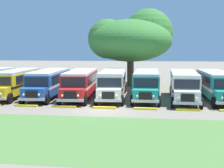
{
  "coord_description": "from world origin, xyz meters",
  "views": [
    {
      "loc": [
        4.22,
        -25.26,
        5.08
      ],
      "look_at": [
        0.0,
        5.62,
        1.6
      ],
      "focal_mm": 49.82,
      "sensor_mm": 36.0,
      "label": 1
    }
  ],
  "objects_px": {
    "parked_bus_slot_1": "(17,82)",
    "parked_bus_slot_7": "(216,84)",
    "parked_bus_slot_5": "(146,83)",
    "parked_bus_slot_6": "(184,84)",
    "parked_bus_slot_3": "(81,83)",
    "parked_bus_slot_4": "(112,83)",
    "broad_shade_tree": "(132,39)",
    "parked_bus_slot_2": "(49,82)"
  },
  "relations": [
    {
      "from": "parked_bus_slot_2",
      "to": "parked_bus_slot_3",
      "type": "distance_m",
      "value": 3.51
    },
    {
      "from": "parked_bus_slot_5",
      "to": "parked_bus_slot_7",
      "type": "relative_size",
      "value": 1.0
    },
    {
      "from": "parked_bus_slot_2",
      "to": "parked_bus_slot_3",
      "type": "bearing_deg",
      "value": 85.1
    },
    {
      "from": "parked_bus_slot_5",
      "to": "parked_bus_slot_6",
      "type": "relative_size",
      "value": 1.0
    },
    {
      "from": "parked_bus_slot_1",
      "to": "parked_bus_slot_6",
      "type": "relative_size",
      "value": 1.0
    },
    {
      "from": "parked_bus_slot_6",
      "to": "broad_shade_tree",
      "type": "height_order",
      "value": "broad_shade_tree"
    },
    {
      "from": "parked_bus_slot_4",
      "to": "parked_bus_slot_6",
      "type": "height_order",
      "value": "same"
    },
    {
      "from": "parked_bus_slot_4",
      "to": "parked_bus_slot_6",
      "type": "xyz_separation_m",
      "value": [
        7.35,
        -0.45,
        0.0
      ]
    },
    {
      "from": "parked_bus_slot_7",
      "to": "broad_shade_tree",
      "type": "height_order",
      "value": "broad_shade_tree"
    },
    {
      "from": "parked_bus_slot_5",
      "to": "parked_bus_slot_7",
      "type": "distance_m",
      "value": 7.03
    },
    {
      "from": "parked_bus_slot_3",
      "to": "parked_bus_slot_6",
      "type": "relative_size",
      "value": 1.01
    },
    {
      "from": "parked_bus_slot_2",
      "to": "parked_bus_slot_5",
      "type": "relative_size",
      "value": 1.01
    },
    {
      "from": "parked_bus_slot_2",
      "to": "parked_bus_slot_5",
      "type": "height_order",
      "value": "same"
    },
    {
      "from": "parked_bus_slot_1",
      "to": "broad_shade_tree",
      "type": "bearing_deg",
      "value": 129.91
    },
    {
      "from": "parked_bus_slot_3",
      "to": "parked_bus_slot_1",
      "type": "bearing_deg",
      "value": -94.76
    },
    {
      "from": "parked_bus_slot_3",
      "to": "parked_bus_slot_7",
      "type": "relative_size",
      "value": 1.01
    },
    {
      "from": "parked_bus_slot_7",
      "to": "parked_bus_slot_5",
      "type": "bearing_deg",
      "value": -91.48
    },
    {
      "from": "parked_bus_slot_1",
      "to": "parked_bus_slot_6",
      "type": "distance_m",
      "value": 17.88
    },
    {
      "from": "parked_bus_slot_4",
      "to": "broad_shade_tree",
      "type": "distance_m",
      "value": 12.08
    },
    {
      "from": "parked_bus_slot_1",
      "to": "parked_bus_slot_5",
      "type": "distance_m",
      "value": 14.11
    },
    {
      "from": "parked_bus_slot_1",
      "to": "parked_bus_slot_2",
      "type": "height_order",
      "value": "same"
    },
    {
      "from": "parked_bus_slot_3",
      "to": "parked_bus_slot_5",
      "type": "bearing_deg",
      "value": 90.11
    },
    {
      "from": "parked_bus_slot_3",
      "to": "parked_bus_slot_5",
      "type": "xyz_separation_m",
      "value": [
        6.93,
        0.53,
        0.0
      ]
    },
    {
      "from": "parked_bus_slot_4",
      "to": "parked_bus_slot_5",
      "type": "height_order",
      "value": "same"
    },
    {
      "from": "parked_bus_slot_5",
      "to": "broad_shade_tree",
      "type": "distance_m",
      "value": 12.1
    },
    {
      "from": "parked_bus_slot_3",
      "to": "parked_bus_slot_7",
      "type": "distance_m",
      "value": 13.97
    },
    {
      "from": "parked_bus_slot_6",
      "to": "parked_bus_slot_3",
      "type": "bearing_deg",
      "value": -88.36
    },
    {
      "from": "parked_bus_slot_3",
      "to": "parked_bus_slot_7",
      "type": "height_order",
      "value": "same"
    },
    {
      "from": "parked_bus_slot_1",
      "to": "parked_bus_slot_7",
      "type": "xyz_separation_m",
      "value": [
        21.13,
        0.42,
        0.0
      ]
    },
    {
      "from": "parked_bus_slot_3",
      "to": "parked_bus_slot_4",
      "type": "relative_size",
      "value": 1.0
    },
    {
      "from": "parked_bus_slot_1",
      "to": "parked_bus_slot_5",
      "type": "height_order",
      "value": "same"
    },
    {
      "from": "parked_bus_slot_5",
      "to": "broad_shade_tree",
      "type": "height_order",
      "value": "broad_shade_tree"
    },
    {
      "from": "parked_bus_slot_4",
      "to": "parked_bus_slot_6",
      "type": "bearing_deg",
      "value": 82.55
    },
    {
      "from": "parked_bus_slot_2",
      "to": "parked_bus_slot_5",
      "type": "distance_m",
      "value": 10.45
    },
    {
      "from": "parked_bus_slot_4",
      "to": "parked_bus_slot_1",
      "type": "bearing_deg",
      "value": -92.21
    },
    {
      "from": "parked_bus_slot_7",
      "to": "broad_shade_tree",
      "type": "bearing_deg",
      "value": -140.49
    },
    {
      "from": "parked_bus_slot_7",
      "to": "parked_bus_slot_6",
      "type": "bearing_deg",
      "value": -81.68
    },
    {
      "from": "parked_bus_slot_2",
      "to": "parked_bus_slot_5",
      "type": "bearing_deg",
      "value": 88.99
    },
    {
      "from": "parked_bus_slot_4",
      "to": "broad_shade_tree",
      "type": "xyz_separation_m",
      "value": [
        1.29,
        10.95,
        4.94
      ]
    },
    {
      "from": "parked_bus_slot_6",
      "to": "parked_bus_slot_7",
      "type": "relative_size",
      "value": 1.0
    },
    {
      "from": "parked_bus_slot_1",
      "to": "parked_bus_slot_7",
      "type": "distance_m",
      "value": 21.14
    },
    {
      "from": "parked_bus_slot_2",
      "to": "parked_bus_slot_6",
      "type": "xyz_separation_m",
      "value": [
        14.21,
        -0.15,
        0.0
      ]
    }
  ]
}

